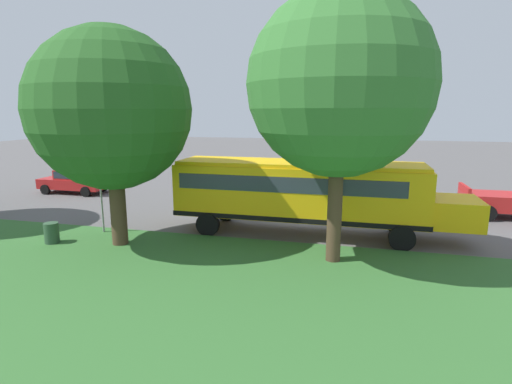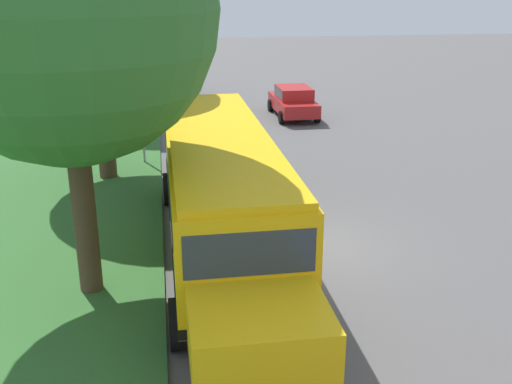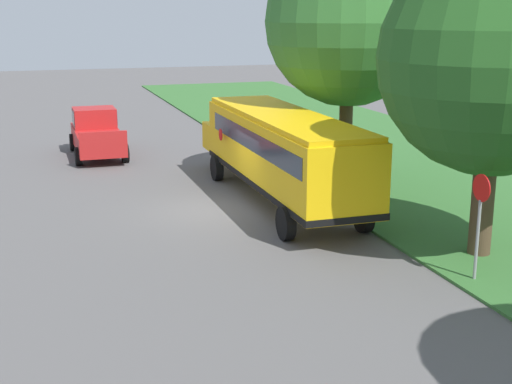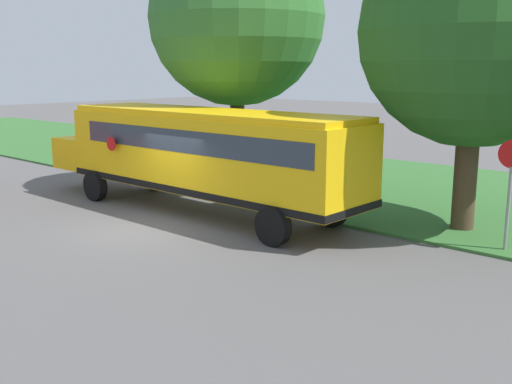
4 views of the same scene
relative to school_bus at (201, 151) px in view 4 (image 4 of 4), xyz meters
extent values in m
plane|color=#565454|center=(2.53, 0.19, -1.92)|extent=(120.00, 120.00, 0.00)
cube|color=#33662D|center=(-7.47, 0.19, -1.88)|extent=(12.00, 80.00, 0.08)
cube|color=yellow|center=(0.00, 0.29, -0.02)|extent=(2.50, 10.50, 2.20)
cube|color=yellow|center=(0.00, -5.91, -0.57)|extent=(2.20, 1.90, 1.10)
cube|color=yellow|center=(0.00, 0.29, 1.16)|extent=(2.35, 10.29, 0.16)
cube|color=black|center=(0.00, 0.29, -1.00)|extent=(2.54, 10.54, 0.20)
cube|color=#2D3842|center=(0.00, 0.59, 0.44)|extent=(2.53, 9.24, 0.64)
cube|color=#2D3842|center=(0.00, -4.91, 0.44)|extent=(2.25, 0.12, 0.80)
cylinder|color=red|center=(1.43, -2.60, 0.13)|extent=(0.03, 0.44, 0.44)
cylinder|color=black|center=(1.25, -3.91, -1.42)|extent=(0.30, 1.00, 1.00)
cylinder|color=black|center=(-1.25, -3.91, -1.42)|extent=(0.30, 1.00, 1.00)
cylinder|color=black|center=(1.25, 3.96, -1.42)|extent=(0.30, 1.00, 1.00)
cylinder|color=black|center=(-1.25, 3.96, -1.42)|extent=(0.30, 1.00, 1.00)
cylinder|color=#4C3826|center=(-3.10, -1.43, -0.01)|extent=(0.50, 0.50, 3.83)
sphere|color=#33702D|center=(-3.10, -1.43, 4.19)|extent=(6.09, 6.09, 6.09)
sphere|color=#33702D|center=(-3.36, -2.09, 3.85)|extent=(4.13, 4.13, 4.13)
cylinder|color=#4C3826|center=(-3.31, 6.89, -0.39)|extent=(0.61, 0.61, 3.07)
sphere|color=#23561E|center=(-3.31, 6.89, 3.40)|extent=(6.02, 6.02, 6.02)
sphere|color=#23561E|center=(-3.66, 7.08, 3.33)|extent=(4.51, 4.51, 4.51)
cylinder|color=gray|center=(-2.07, 8.50, -0.87)|extent=(0.08, 0.08, 2.10)
camera|label=1|loc=(-16.73, -2.03, 3.31)|focal=28.00mm
camera|label=2|loc=(-1.33, -13.88, 4.75)|focal=42.00mm
camera|label=3|loc=(8.18, 22.62, 4.66)|focal=50.00mm
camera|label=4|loc=(12.28, 13.35, 2.42)|focal=42.00mm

